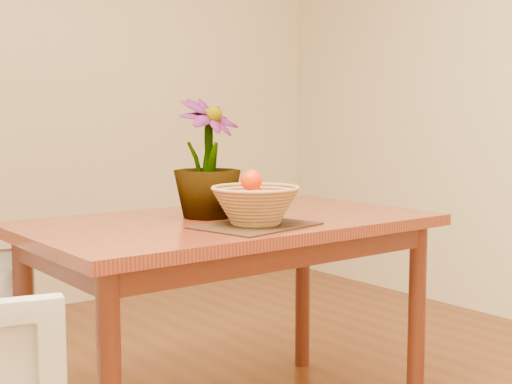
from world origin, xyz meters
TOP-DOWN VIEW (x-y plane):
  - wall_back at (0.00, 2.25)m, footprint 4.00×0.02m
  - table at (0.00, 0.30)m, footprint 1.40×0.80m
  - placemat at (-0.04, 0.10)m, footprint 0.41×0.34m
  - wicker_basket at (-0.04, 0.10)m, footprint 0.29×0.29m
  - orange_pile at (-0.04, 0.11)m, footprint 0.16×0.16m
  - potted_plant at (-0.05, 0.36)m, footprint 0.29×0.29m

SIDE VIEW (x-z plane):
  - table at x=0.00m, z-range 0.29..1.04m
  - placemat at x=-0.04m, z-range 0.75..0.76m
  - wicker_basket at x=-0.04m, z-range 0.75..0.87m
  - orange_pile at x=-0.04m, z-range 0.79..0.91m
  - potted_plant at x=-0.05m, z-range 0.75..1.17m
  - wall_back at x=0.00m, z-range 0.00..2.70m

